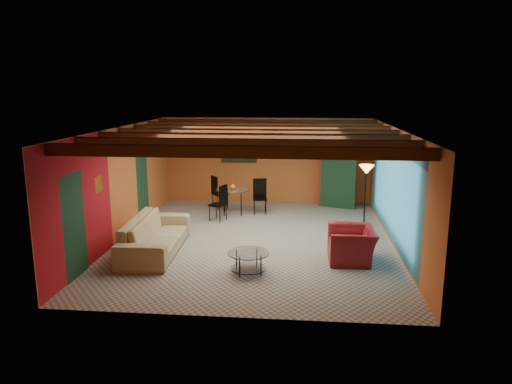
# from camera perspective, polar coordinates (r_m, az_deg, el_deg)

# --- Properties ---
(room) EXTENTS (6.52, 8.01, 2.71)m
(room) POSITION_cam_1_polar(r_m,az_deg,el_deg) (11.22, -0.04, 5.95)
(room) COLOR #9A968A
(room) RESTS_ON ground
(sofa) EXTENTS (1.16, 2.74, 0.79)m
(sofa) POSITION_cam_1_polar(r_m,az_deg,el_deg) (10.94, -11.91, -5.03)
(sofa) COLOR #9A8B63
(sofa) RESTS_ON ground
(armchair) EXTENTS (0.97, 1.10, 0.71)m
(armchair) POSITION_cam_1_polar(r_m,az_deg,el_deg) (10.37, 11.36, -6.17)
(armchair) COLOR maroon
(armchair) RESTS_ON ground
(coffee_table) EXTENTS (1.04, 1.04, 0.43)m
(coffee_table) POSITION_cam_1_polar(r_m,az_deg,el_deg) (9.59, -0.91, -8.38)
(coffee_table) COLOR silver
(coffee_table) RESTS_ON ground
(dining_table) EXTENTS (2.20, 2.20, 1.03)m
(dining_table) POSITION_cam_1_polar(r_m,az_deg,el_deg) (13.89, -2.80, -0.57)
(dining_table) COLOR silver
(dining_table) RESTS_ON ground
(armoire) EXTENTS (1.15, 0.83, 1.83)m
(armoire) POSITION_cam_1_polar(r_m,az_deg,el_deg) (14.98, 9.69, 1.78)
(armoire) COLOR maroon
(armoire) RESTS_ON ground
(floor_lamp) EXTENTS (0.48, 0.48, 1.79)m
(floor_lamp) POSITION_cam_1_polar(r_m,az_deg,el_deg) (12.02, 12.87, -1.02)
(floor_lamp) COLOR black
(floor_lamp) RESTS_ON ground
(ceiling_fan) EXTENTS (1.50, 1.50, 0.44)m
(ceiling_fan) POSITION_cam_1_polar(r_m,az_deg,el_deg) (11.12, -0.10, 5.89)
(ceiling_fan) COLOR #472614
(ceiling_fan) RESTS_ON ceiling
(painting) EXTENTS (1.05, 0.03, 0.65)m
(painting) POSITION_cam_1_polar(r_m,az_deg,el_deg) (15.21, -2.05, 4.91)
(painting) COLOR black
(painting) RESTS_ON wall_back
(potted_plant) EXTENTS (0.45, 0.40, 0.45)m
(potted_plant) POSITION_cam_1_polar(r_m,az_deg,el_deg) (14.82, 9.85, 6.13)
(potted_plant) COLOR #26661E
(potted_plant) RESTS_ON armoire
(vase) EXTENTS (0.19, 0.19, 0.17)m
(vase) POSITION_cam_1_polar(r_m,az_deg,el_deg) (13.77, -2.83, 1.87)
(vase) COLOR orange
(vase) RESTS_ON dining_table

